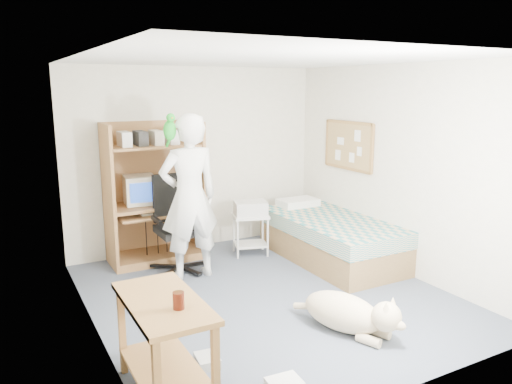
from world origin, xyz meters
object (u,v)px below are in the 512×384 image
Objects in this scene: computer_hutch at (154,198)px; side_desk at (164,333)px; person at (189,197)px; bed at (330,238)px; dog at (349,313)px; printer_cart at (251,228)px; office_chair at (177,237)px.

computer_hutch reaches higher than side_desk.
person is at bearing -77.70° from computer_hutch.
computer_hutch is 0.89× the size of bed.
bed is 1.99m from dog.
bed is 3.39m from side_desk.
bed is 1.07m from printer_cart.
computer_hutch is at bearing 87.01° from dog.
office_chair reaches higher than bed.
person reaches higher than bed.
person is at bearing 89.44° from dog.
printer_cart is (1.06, 0.06, -0.05)m from office_chair.
dog is (1.80, 0.13, -0.30)m from side_desk.
person is at bearing -142.64° from printer_cart.
side_desk reaches higher than bed.
printer_cart is (-0.82, 0.69, 0.08)m from bed.
bed is 1.04× the size of person.
side_desk is (-2.85, -1.82, 0.21)m from bed.
office_chair reaches higher than printer_cart.
computer_hutch is 1.54× the size of office_chair.
side_desk is at bearing -112.28° from printer_cart.
office_chair reaches higher than side_desk.
side_desk reaches higher than dog.
office_chair is 1.06m from printer_cart.
computer_hutch is at bearing 150.71° from bed.
person is at bearing -81.02° from office_chair.
computer_hutch is 0.93× the size of person.
office_chair is 0.64m from person.
person is (0.05, -0.31, 0.55)m from office_chair.
person reaches higher than dog.
office_chair is (-1.87, 0.63, 0.13)m from bed.
bed reaches higher than dog.
office_chair is at bearing -159.73° from printer_cart.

